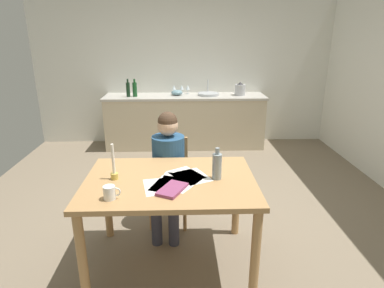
{
  "coord_description": "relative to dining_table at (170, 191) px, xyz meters",
  "views": [
    {
      "loc": [
        -0.07,
        -3.27,
        1.89
      ],
      "look_at": [
        0.04,
        -0.19,
        0.85
      ],
      "focal_mm": 30.52,
      "sensor_mm": 36.0,
      "label": 1
    }
  ],
  "objects": [
    {
      "name": "paper_bill",
      "position": [
        0.04,
        -0.02,
        0.11
      ],
      "size": [
        0.25,
        0.32,
        0.0
      ],
      "primitive_type": "cube",
      "rotation": [
        0.0,
        0.0,
        -0.15
      ],
      "color": "white",
      "rests_on": "dining_table"
    },
    {
      "name": "sink_unit",
      "position": [
        0.56,
        3.13,
        0.24
      ],
      "size": [
        0.36,
        0.36,
        0.24
      ],
      "color": "#B2B7BC",
      "rests_on": "kitchen_counter"
    },
    {
      "name": "kitchen_counter",
      "position": [
        0.16,
        3.13,
        -0.23
      ],
      "size": [
        2.72,
        0.64,
        0.9
      ],
      "color": "beige",
      "rests_on": "ground"
    },
    {
      "name": "coffee_mug",
      "position": [
        -0.41,
        -0.31,
        0.16
      ],
      "size": [
        0.12,
        0.08,
        0.1
      ],
      "color": "white",
      "rests_on": "dining_table"
    },
    {
      "name": "candlestick",
      "position": [
        -0.44,
        0.02,
        0.19
      ],
      "size": [
        0.06,
        0.06,
        0.3
      ],
      "color": "gold",
      "rests_on": "dining_table"
    },
    {
      "name": "stovetop_kettle",
      "position": [
        1.1,
        3.13,
        0.31
      ],
      "size": [
        0.18,
        0.18,
        0.22
      ],
      "color": "#B7BABF",
      "rests_on": "kitchen_counter"
    },
    {
      "name": "wine_glass_by_kettle",
      "position": [
        0.11,
        3.28,
        0.32
      ],
      "size": [
        0.07,
        0.07,
        0.15
      ],
      "color": "silver",
      "rests_on": "kitchen_counter"
    },
    {
      "name": "book_magazine",
      "position": [
        0.02,
        -0.2,
        0.12
      ],
      "size": [
        0.25,
        0.29,
        0.02
      ],
      "primitive_type": "cube",
      "rotation": [
        0.0,
        0.0,
        -0.47
      ],
      "color": "#883D64",
      "rests_on": "dining_table"
    },
    {
      "name": "bottle_oil",
      "position": [
        -0.78,
        3.04,
        0.34
      ],
      "size": [
        0.06,
        0.06,
        0.29
      ],
      "color": "black",
      "rests_on": "kitchen_counter"
    },
    {
      "name": "wine_bottle_on_table",
      "position": [
        0.37,
        0.0,
        0.22
      ],
      "size": [
        0.08,
        0.08,
        0.26
      ],
      "color": "#8C999E",
      "rests_on": "dining_table"
    },
    {
      "name": "paper_receipt",
      "position": [
        -0.01,
        -0.09,
        0.11
      ],
      "size": [
        0.3,
        0.35,
        0.0
      ],
      "primitive_type": "cube",
      "rotation": [
        0.0,
        0.0,
        -0.35
      ],
      "color": "white",
      "rests_on": "dining_table"
    },
    {
      "name": "paper_notice",
      "position": [
        -0.08,
        -0.13,
        0.11
      ],
      "size": [
        0.26,
        0.33,
        0.0
      ],
      "primitive_type": "cube",
      "rotation": [
        0.0,
        0.0,
        0.19
      ],
      "color": "white",
      "rests_on": "dining_table"
    },
    {
      "name": "wine_glass_near_sink",
      "position": [
        0.21,
        3.28,
        0.32
      ],
      "size": [
        0.07,
        0.07,
        0.15
      ],
      "color": "silver",
      "rests_on": "kitchen_counter"
    },
    {
      "name": "wall_back",
      "position": [
        0.16,
        3.49,
        0.62
      ],
      "size": [
        5.2,
        0.12,
        2.6
      ],
      "primitive_type": "cube",
      "color": "silver",
      "rests_on": "ground"
    },
    {
      "name": "paper_flyer",
      "position": [
        0.19,
        0.05,
        0.11
      ],
      "size": [
        0.32,
        0.36,
        0.0
      ],
      "primitive_type": "cube",
      "rotation": [
        0.0,
        0.0,
        0.44
      ],
      "color": "white",
      "rests_on": "dining_table"
    },
    {
      "name": "person_seated",
      "position": [
        -0.04,
        0.57,
        -0.01
      ],
      "size": [
        0.35,
        0.61,
        1.19
      ],
      "color": "navy",
      "rests_on": "ground"
    },
    {
      "name": "bottle_vinegar",
      "position": [
        -0.67,
        3.06,
        0.34
      ],
      "size": [
        0.07,
        0.07,
        0.29
      ],
      "color": "#194C23",
      "rests_on": "kitchen_counter"
    },
    {
      "name": "paper_letter",
      "position": [
        0.09,
        -0.08,
        0.11
      ],
      "size": [
        0.34,
        0.36,
        0.0
      ],
      "primitive_type": "cube",
      "rotation": [
        0.0,
        0.0,
        -0.58
      ],
      "color": "white",
      "rests_on": "dining_table"
    },
    {
      "name": "ground_plane",
      "position": [
        0.16,
        0.89,
        -0.7
      ],
      "size": [
        5.2,
        5.2,
        0.04
      ],
      "primitive_type": "cube",
      "color": "#7A6B56"
    },
    {
      "name": "mixing_bowl",
      "position": [
        0.03,
        3.17,
        0.26
      ],
      "size": [
        0.19,
        0.19,
        0.09
      ],
      "primitive_type": "ellipsoid",
      "color": "#668C99",
      "rests_on": "kitchen_counter"
    },
    {
      "name": "wine_glass_back_left",
      "position": [
        -0.03,
        3.28,
        0.32
      ],
      "size": [
        0.07,
        0.07,
        0.15
      ],
      "color": "silver",
      "rests_on": "kitchen_counter"
    },
    {
      "name": "paper_envelope",
      "position": [
        0.13,
        0.08,
        0.11
      ],
      "size": [
        0.34,
        0.36,
        0.0
      ],
      "primitive_type": "cube",
      "rotation": [
        0.0,
        0.0,
        0.58
      ],
      "color": "white",
      "rests_on": "dining_table"
    },
    {
      "name": "chair_at_table",
      "position": [
        -0.03,
        0.72,
        -0.19
      ],
      "size": [
        0.43,
        0.43,
        0.88
      ],
      "color": "tan",
      "rests_on": "ground"
    },
    {
      "name": "dining_table",
      "position": [
        0.0,
        0.0,
        0.0
      ],
      "size": [
        1.36,
        0.96,
        0.79
      ],
      "color": "tan",
      "rests_on": "ground"
    }
  ]
}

